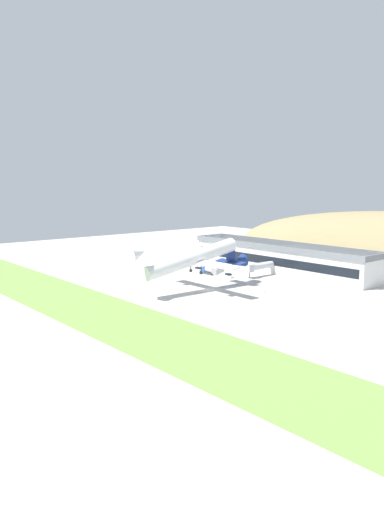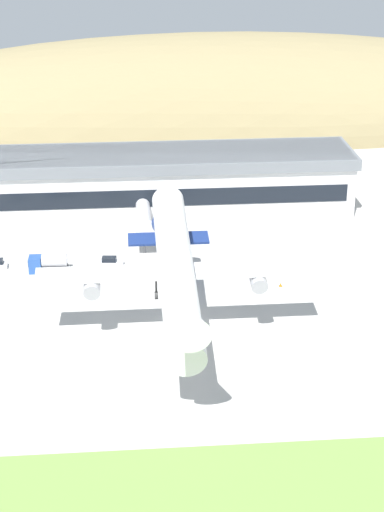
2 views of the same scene
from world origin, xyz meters
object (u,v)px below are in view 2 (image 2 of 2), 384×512
object	(u,v)px
terminal_building	(131,179)
cargo_airplane	(176,268)
fuel_truck	(49,263)
traffic_cone_0	(281,285)
service_car_1	(110,262)
jetway_0	(144,221)

from	to	relation	value
terminal_building	cargo_airplane	bearing A→B (deg)	-84.17
fuel_truck	traffic_cone_0	distance (m)	38.02
service_car_1	cargo_airplane	bearing A→B (deg)	-69.83
fuel_truck	cargo_airplane	bearing A→B (deg)	-51.14
service_car_1	traffic_cone_0	bearing A→B (deg)	-20.52
terminal_building	service_car_1	distance (m)	26.21
cargo_airplane	fuel_truck	xyz separation A→B (m)	(-19.36, 24.03, -9.39)
service_car_1	traffic_cone_0	size ratio (longest dim) A/B	7.62
terminal_building	jetway_0	world-z (taller)	terminal_building
cargo_airplane	fuel_truck	world-z (taller)	cargo_airplane
terminal_building	service_car_1	xyz separation A→B (m)	(-4.15, -25.18, -5.99)
jetway_0	fuel_truck	world-z (taller)	jetway_0
jetway_0	cargo_airplane	bearing A→B (deg)	-84.69
jetway_0	traffic_cone_0	world-z (taller)	jetway_0
service_car_1	traffic_cone_0	distance (m)	28.75
terminal_building	jetway_0	distance (m)	15.84
cargo_airplane	service_car_1	bearing A→B (deg)	110.17
jetway_0	cargo_airplane	xyz separation A→B (m)	(3.26, -35.01, 6.87)
cargo_airplane	traffic_cone_0	size ratio (longest dim) A/B	85.17
cargo_airplane	fuel_truck	size ratio (longest dim) A/B	7.72
jetway_0	traffic_cone_0	size ratio (longest dim) A/B	25.26
cargo_airplane	fuel_truck	distance (m)	32.25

